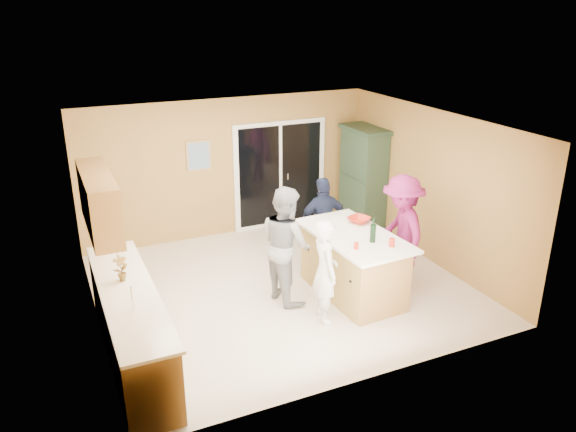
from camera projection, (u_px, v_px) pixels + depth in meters
name	position (u px, v px, depth m)	size (l,w,h in m)	color
floor	(282.00, 288.00, 8.82)	(5.50, 5.50, 0.00)	beige
ceiling	(281.00, 124.00, 7.89)	(5.50, 5.00, 0.10)	white
wall_back	(228.00, 168.00, 10.48)	(5.50, 0.10, 2.60)	tan
wall_front	(372.00, 282.00, 6.23)	(5.50, 0.10, 2.60)	tan
wall_left	(88.00, 241.00, 7.30)	(0.10, 5.00, 2.60)	tan
wall_right	(431.00, 187.00, 9.41)	(0.10, 5.00, 2.60)	tan
left_cabinet_run	(133.00, 331.00, 6.82)	(0.65, 3.05, 1.24)	#A98841
upper_cabinets	(99.00, 202.00, 6.99)	(0.35, 1.60, 0.75)	#A98841
sliding_door	(280.00, 174.00, 10.95)	(1.90, 0.07, 2.10)	white
framed_picture	(199.00, 156.00, 10.14)	(0.46, 0.04, 0.56)	tan
kitchen_island	(353.00, 266.00, 8.47)	(1.13, 1.95, 1.00)	#A98841
green_hutch	(363.00, 179.00, 10.90)	(0.57, 1.09, 2.00)	#243A28
woman_white	(325.00, 271.00, 7.70)	(0.55, 0.36, 1.50)	white
woman_grey	(286.00, 244.00, 8.23)	(0.85, 0.67, 1.76)	gray
woman_navy	(323.00, 223.00, 9.30)	(0.91, 0.38, 1.56)	#1B223D
woman_magenta	(401.00, 232.00, 8.61)	(1.16, 0.67, 1.80)	#8B1E63
serving_bowl	(359.00, 220.00, 8.71)	(0.33, 0.33, 0.08)	red
tulip_vase	(121.00, 268.00, 6.96)	(0.19, 0.13, 0.35)	#B62412
tumbler_near	(392.00, 242.00, 7.84)	(0.08, 0.08, 0.12)	red
tumbler_far	(356.00, 246.00, 7.77)	(0.07, 0.07, 0.09)	red
wine_bottle	(373.00, 233.00, 7.96)	(0.08, 0.08, 0.36)	black
white_plate	(329.00, 227.00, 8.53)	(0.20, 0.20, 0.01)	silver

